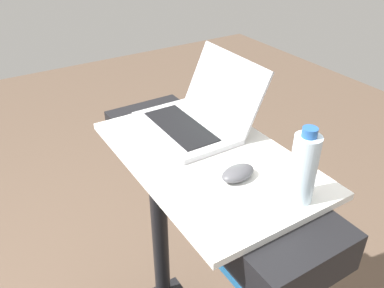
# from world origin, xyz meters

# --- Properties ---
(desk_board) EXTENTS (0.69, 0.43, 0.02)m
(desk_board) POSITION_xyz_m (0.00, 0.70, 1.13)
(desk_board) COLOR white
(desk_board) RESTS_ON treadmill_base
(laptop) EXTENTS (0.34, 0.30, 0.21)m
(laptop) POSITION_xyz_m (-0.15, 0.77, 1.19)
(laptop) COLOR #B7B7BC
(laptop) RESTS_ON desk_board
(computer_mouse) EXTENTS (0.07, 0.11, 0.03)m
(computer_mouse) POSITION_xyz_m (0.14, 0.70, 1.16)
(computer_mouse) COLOR #4C4C51
(computer_mouse) RESTS_ON desk_board
(water_bottle) EXTENTS (0.06, 0.06, 0.20)m
(water_bottle) POSITION_xyz_m (0.29, 0.78, 1.23)
(water_bottle) COLOR silver
(water_bottle) RESTS_ON desk_board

